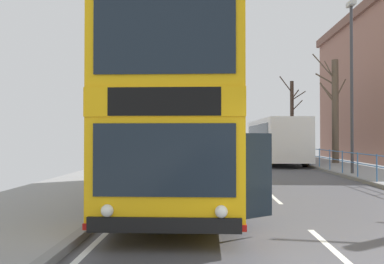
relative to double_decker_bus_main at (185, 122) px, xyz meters
The scene contains 5 objects.
double_decker_bus_main is the anchor object (origin of this frame).
background_bus_far_lane 16.15m from the double_decker_bus_main, 70.06° to the left, with size 2.86×9.55×3.04m.
street_lamp_far_side 10.40m from the double_decker_bus_main, 41.95° to the left, with size 0.28×0.60×8.10m.
bare_tree_far_01 16.77m from the double_decker_bus_main, 56.60° to the left, with size 2.56×1.75×7.17m.
bare_tree_far_02 24.70m from the double_decker_bus_main, 69.82° to the left, with size 2.43×2.23×7.22m.
Camera 1 is at (-2.05, -3.77, 1.81)m, focal length 34.64 mm.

